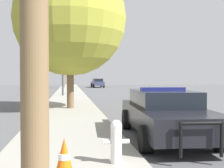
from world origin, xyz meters
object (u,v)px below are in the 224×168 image
object	(u,v)px
police_car	(164,113)
fire_hydrant	(116,140)
traffic_light	(82,56)
traffic_cone	(64,158)
tree_sidewalk_far	(63,55)
car_background_distant	(98,83)
tree_sidewalk_near	(70,20)

from	to	relation	value
police_car	fire_hydrant	xyz separation A→B (m)	(-1.87, -2.59, -0.17)
traffic_light	traffic_cone	xyz separation A→B (m)	(-1.25, -20.81, -3.16)
traffic_light	tree_sidewalk_far	xyz separation A→B (m)	(-2.12, 20.37, 1.61)
traffic_light	car_background_distant	distance (m)	22.92
traffic_light	car_background_distant	size ratio (longest dim) A/B	1.07
traffic_light	traffic_cone	distance (m)	21.09
fire_hydrant	traffic_light	distance (m)	20.33
fire_hydrant	traffic_light	bearing A→B (deg)	89.20
traffic_light	tree_sidewalk_near	xyz separation A→B (m)	(-1.11, -10.30, 1.17)
traffic_cone	tree_sidewalk_near	bearing A→B (deg)	89.27
fire_hydrant	traffic_cone	size ratio (longest dim) A/B	1.23
fire_hydrant	tree_sidewalk_far	distance (m)	40.77
police_car	tree_sidewalk_far	bearing A→B (deg)	-80.93
traffic_light	fire_hydrant	bearing A→B (deg)	-90.80
traffic_cone	tree_sidewalk_far	bearing A→B (deg)	91.22
car_background_distant	traffic_cone	world-z (taller)	car_background_distant
traffic_light	tree_sidewalk_near	size ratio (longest dim) A/B	0.64
police_car	traffic_cone	xyz separation A→B (m)	(-2.83, -3.30, -0.27)
fire_hydrant	car_background_distant	xyz separation A→B (m)	(3.88, 42.56, 0.22)
fire_hydrant	police_car	bearing A→B (deg)	54.20
police_car	traffic_cone	world-z (taller)	police_car
tree_sidewalk_near	fire_hydrant	bearing A→B (deg)	-85.14
police_car	traffic_light	xyz separation A→B (m)	(-1.59, 17.51, 2.89)
fire_hydrant	traffic_cone	world-z (taller)	fire_hydrant
car_background_distant	traffic_cone	xyz separation A→B (m)	(-4.85, -43.27, -0.32)
fire_hydrant	tree_sidewalk_far	world-z (taller)	tree_sidewalk_far
tree_sidewalk_near	tree_sidewalk_far	world-z (taller)	tree_sidewalk_near
car_background_distant	traffic_cone	bearing A→B (deg)	-99.02
car_background_distant	traffic_cone	size ratio (longest dim) A/B	6.76
traffic_light	tree_sidewalk_far	world-z (taller)	tree_sidewalk_far
police_car	fire_hydrant	size ratio (longest dim) A/B	6.22
traffic_light	police_car	bearing A→B (deg)	-84.82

